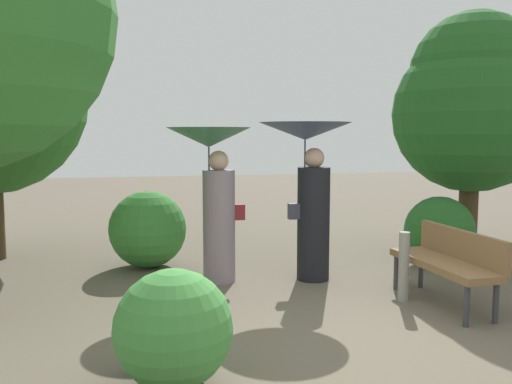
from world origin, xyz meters
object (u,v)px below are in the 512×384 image
(person_left, at_px, (214,179))
(person_right, at_px, (309,173))
(park_bench, at_px, (449,259))
(tree_near_right, at_px, (473,101))
(path_marker_post, at_px, (404,266))

(person_left, relative_size, person_right, 0.97)
(person_left, distance_m, park_bench, 2.94)
(tree_near_right, bearing_deg, park_bench, -128.14)
(park_bench, bearing_deg, person_left, -125.13)
(person_right, bearing_deg, park_bench, -141.25)
(person_right, bearing_deg, tree_near_right, -75.54)
(person_left, xyz_separation_m, park_bench, (2.37, -1.52, -0.81))
(path_marker_post, bearing_deg, person_left, 146.75)
(park_bench, bearing_deg, path_marker_post, -122.41)
(person_left, relative_size, tree_near_right, 0.53)
(park_bench, xyz_separation_m, tree_near_right, (1.76, 2.24, 1.87))
(park_bench, bearing_deg, tree_near_right, 139.42)
(person_left, bearing_deg, person_right, -101.47)
(person_right, distance_m, park_bench, 1.99)
(person_left, height_order, path_marker_post, person_left)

